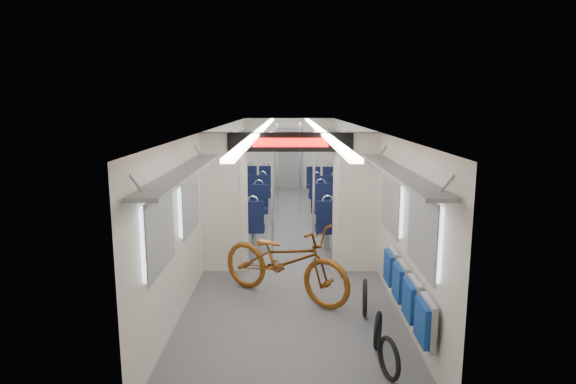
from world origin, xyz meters
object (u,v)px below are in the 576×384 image
object	(u,v)px
bicycle	(285,261)
stanchion_near_left	(272,199)
seat_bay_far_right	(324,186)
bike_hoop_a	(389,361)
seat_bay_far_left	(256,185)
stanchion_far_right	(300,169)
stanchion_far_left	(277,172)
seat_bay_near_right	(335,212)
stanchion_near_right	(314,198)
bike_hoop_b	(378,333)
bike_hoop_c	(365,299)
seat_bay_near_left	(245,213)
flip_bench	(406,291)

from	to	relation	value
bicycle	stanchion_near_left	distance (m)	1.65
seat_bay_far_right	stanchion_near_left	xyz separation A→B (m)	(-1.24, -4.95, 0.63)
bike_hoop_a	seat_bay_far_left	bearing A→B (deg)	102.45
stanchion_far_right	stanchion_near_left	bearing A→B (deg)	-98.46
stanchion_far_left	seat_bay_far_left	bearing A→B (deg)	109.17
stanchion_far_left	seat_bay_near_right	bearing A→B (deg)	-52.79
bicycle	stanchion_near_right	distance (m)	1.77
stanchion_far_left	bicycle	bearing A→B (deg)	-87.42
bike_hoop_b	seat_bay_far_left	xyz separation A→B (m)	(-1.92, 8.07, 0.33)
bike_hoop_c	stanchion_far_right	world-z (taller)	stanchion_far_right
seat_bay_far_right	bicycle	bearing A→B (deg)	-98.95
seat_bay_near_left	stanchion_near_right	world-z (taller)	stanchion_near_right
seat_bay_far_left	stanchion_far_right	world-z (taller)	stanchion_far_right
bike_hoop_a	seat_bay_far_left	distance (m)	8.91
flip_bench	bike_hoop_a	xyz separation A→B (m)	(-0.37, -0.89, -0.38)
seat_bay_far_left	bike_hoop_c	bearing A→B (deg)	-75.17
bike_hoop_b	seat_bay_near_left	distance (m)	5.04
flip_bench	stanchion_near_right	world-z (taller)	stanchion_near_right
seat_bay_near_left	bike_hoop_c	bearing A→B (deg)	-63.21
seat_bay_near_left	stanchion_near_left	bearing A→B (deg)	-69.12
bike_hoop_c	seat_bay_far_right	size ratio (longest dim) A/B	0.26
flip_bench	bike_hoop_b	size ratio (longest dim) A/B	4.76
bike_hoop_c	stanchion_near_right	bearing A→B (deg)	104.45
bike_hoop_c	stanchion_near_left	distance (m)	2.65
bike_hoop_c	stanchion_near_left	xyz separation A→B (m)	(-1.28, 2.13, 0.93)
bike_hoop_c	flip_bench	bearing A→B (deg)	-57.35
stanchion_near_left	bicycle	bearing A→B (deg)	-81.68
bike_hoop_c	seat_bay_far_left	distance (m)	7.46
stanchion_near_right	stanchion_far_right	bearing A→B (deg)	92.39
bicycle	seat_bay_far_left	world-z (taller)	bicycle
bike_hoop_b	seat_bay_far_left	size ratio (longest dim) A/B	0.23
bike_hoop_c	stanchion_near_right	xyz separation A→B (m)	(-0.57, 2.21, 0.93)
bike_hoop_c	stanchion_far_left	bearing A→B (deg)	103.31
flip_bench	bike_hoop_a	distance (m)	1.04
seat_bay_near_left	seat_bay_near_right	xyz separation A→B (m)	(1.87, -0.03, 0.01)
seat_bay_near_right	seat_bay_far_left	xyz separation A→B (m)	(-1.87, 3.46, -0.02)
bike_hoop_b	bike_hoop_c	xyz separation A→B (m)	(-0.01, 0.87, 0.03)
bike_hoop_a	seat_bay_far_right	size ratio (longest dim) A/B	0.24
seat_bay_near_right	seat_bay_far_left	world-z (taller)	seat_bay_near_right
bike_hoop_b	stanchion_near_left	size ratio (longest dim) A/B	0.19
flip_bench	seat_bay_far_left	xyz separation A→B (m)	(-2.29, 7.80, -0.06)
bike_hoop_b	stanchion_near_left	distance (m)	3.40
seat_bay_near_right	seat_bay_far_right	distance (m)	3.34
seat_bay_far_right	seat_bay_near_left	bearing A→B (deg)	-119.50
seat_bay_near_left	stanchion_far_right	xyz separation A→B (m)	(1.19, 2.10, 0.62)
flip_bench	seat_bay_near_right	bearing A→B (deg)	95.51
seat_bay_near_right	stanchion_near_left	bearing A→B (deg)	-127.51
bike_hoop_b	stanchion_near_right	distance (m)	3.27
bicycle	seat_bay_near_left	xyz separation A→B (m)	(-0.85, 3.17, -0.02)
bike_hoop_c	seat_bay_near_left	distance (m)	4.24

